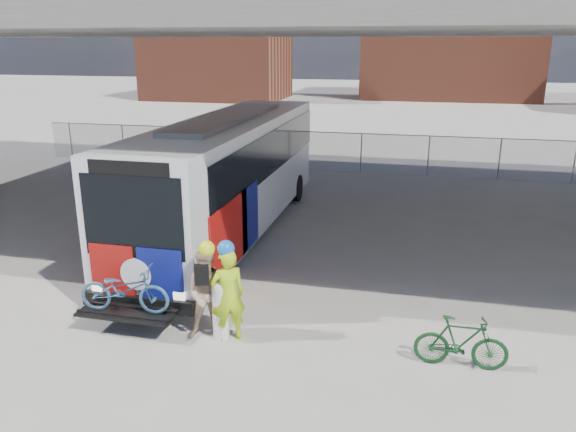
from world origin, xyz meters
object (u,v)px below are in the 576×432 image
(cyclist_tan, at_px, (209,293))
(bike_parked, at_px, (461,342))
(bus, at_px, (229,168))
(bollard, at_px, (220,308))
(cyclist_hivis, at_px, (228,293))

(cyclist_tan, relative_size, bike_parked, 1.23)
(cyclist_tan, xyz_separation_m, bike_parked, (4.88, 0.00, -0.47))
(bus, distance_m, cyclist_tan, 6.64)
(bollard, distance_m, bike_parked, 4.65)
(bus, height_order, bike_parked, bus)
(bollard, bearing_deg, bus, 107.15)
(bollard, bearing_deg, cyclist_hivis, 0.00)
(bus, relative_size, cyclist_hivis, 6.13)
(bus, height_order, bollard, bus)
(bus, bearing_deg, cyclist_tan, -74.82)
(cyclist_tan, bearing_deg, bollard, -19.47)
(bollard, bearing_deg, cyclist_tan, -179.36)
(bollard, relative_size, cyclist_hivis, 0.59)
(bus, distance_m, cyclist_hivis, 6.75)
(cyclist_hivis, distance_m, bike_parked, 4.51)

